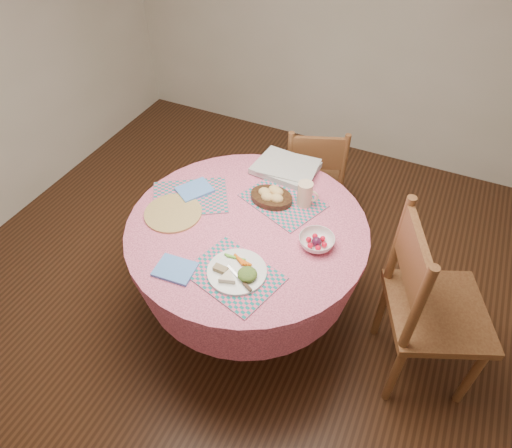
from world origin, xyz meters
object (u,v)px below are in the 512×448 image
at_px(latte_mug, 305,194).
at_px(wicker_trivet, 173,213).
at_px(dinner_plate, 238,272).
at_px(fruit_bowl, 317,242).
at_px(chair_back, 313,177).
at_px(dining_table, 248,251).
at_px(chair_right, 427,305).
at_px(bread_bowl, 272,196).

bearing_deg(latte_mug, wicker_trivet, -148.98).
bearing_deg(dinner_plate, fruit_bowl, 51.12).
bearing_deg(wicker_trivet, chair_back, 64.64).
xyz_separation_m(latte_mug, fruit_bowl, (0.16, -0.26, -0.05)).
relative_size(dining_table, latte_mug, 9.07).
bearing_deg(dinner_plate, chair_back, 91.69).
relative_size(chair_right, bread_bowl, 4.61).
bearing_deg(latte_mug, dinner_plate, -100.23).
distance_m(wicker_trivet, fruit_bowl, 0.76).
height_order(dining_table, wicker_trivet, wicker_trivet).
distance_m(wicker_trivet, dinner_plate, 0.54).
relative_size(dining_table, dinner_plate, 4.51).
xyz_separation_m(chair_right, wicker_trivet, (-1.33, -0.14, 0.20)).
distance_m(chair_back, fruit_bowl, 0.96).
bearing_deg(chair_back, bread_bowl, 66.41).
distance_m(chair_right, latte_mug, 0.81).
bearing_deg(fruit_bowl, bread_bowl, 147.50).
bearing_deg(dinner_plate, dining_table, 108.35).
relative_size(dining_table, fruit_bowl, 5.99).
distance_m(dining_table, latte_mug, 0.44).
bearing_deg(latte_mug, bread_bowl, -164.87).
height_order(latte_mug, fruit_bowl, latte_mug).
height_order(chair_right, wicker_trivet, chair_right).
bearing_deg(dining_table, wicker_trivet, -167.54).
bearing_deg(dining_table, chair_back, 85.58).
xyz_separation_m(wicker_trivet, bread_bowl, (0.42, 0.31, 0.03)).
height_order(dining_table, fruit_bowl, fruit_bowl).
xyz_separation_m(chair_right, dinner_plate, (-0.84, -0.36, 0.22)).
relative_size(wicker_trivet, fruit_bowl, 1.45).
distance_m(dining_table, chair_right, 0.94).
height_order(wicker_trivet, latte_mug, latte_mug).
bearing_deg(dining_table, latte_mug, 52.69).
distance_m(latte_mug, fruit_bowl, 0.30).
height_order(dining_table, chair_right, chair_right).
height_order(bread_bowl, fruit_bowl, bread_bowl).
relative_size(dining_table, chair_back, 1.40).
bearing_deg(fruit_bowl, latte_mug, 121.70).
bearing_deg(chair_right, latte_mug, 50.45).
bearing_deg(bread_bowl, latte_mug, 15.13).
bearing_deg(dinner_plate, chair_right, 23.44).
bearing_deg(fruit_bowl, chair_back, 109.13).
distance_m(wicker_trivet, bread_bowl, 0.53).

